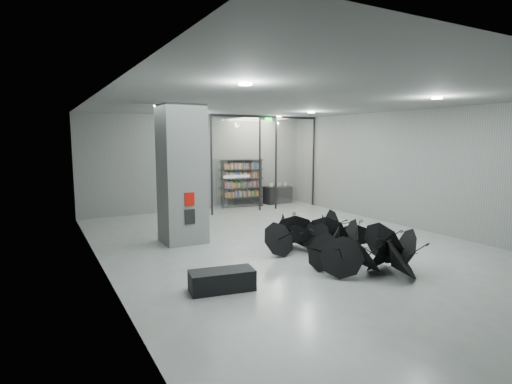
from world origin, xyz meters
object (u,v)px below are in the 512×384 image
shop_counter (278,195)px  bench (222,280)px  bookshelf (242,183)px  column (182,174)px  umbrella_cluster (337,247)px

shop_counter → bench: bearing=-134.7°
bookshelf → column: bearing=-122.7°
shop_counter → umbrella_cluster: size_ratio=0.29×
bench → bookshelf: (4.97, 8.90, 0.85)m
column → umbrella_cluster: 4.88m
column → shop_counter: 8.05m
shop_counter → column: bearing=-149.9°
column → bench: bearing=-98.3°
bench → shop_counter: shop_counter is taller
bookshelf → umbrella_cluster: bearing=-90.3°
column → bookshelf: column is taller
column → umbrella_cluster: size_ratio=0.84×
bench → umbrella_cluster: size_ratio=0.27×
bookshelf → shop_counter: bookshelf is taller
column → bench: (-0.61, -4.15, -1.79)m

